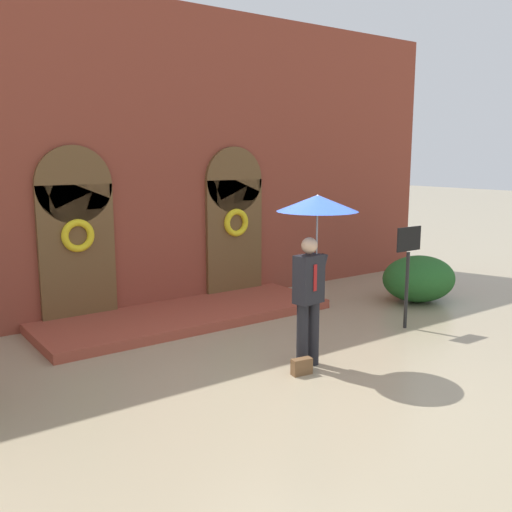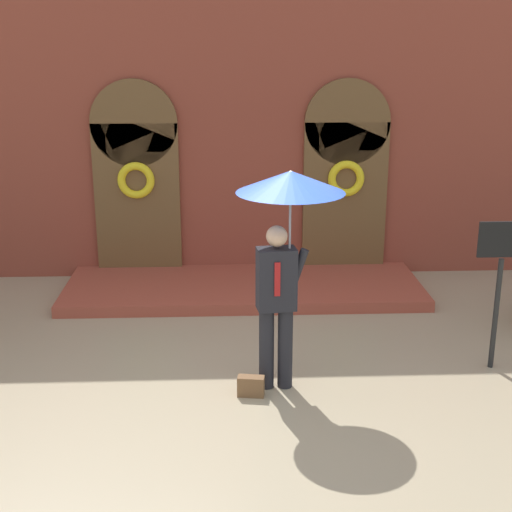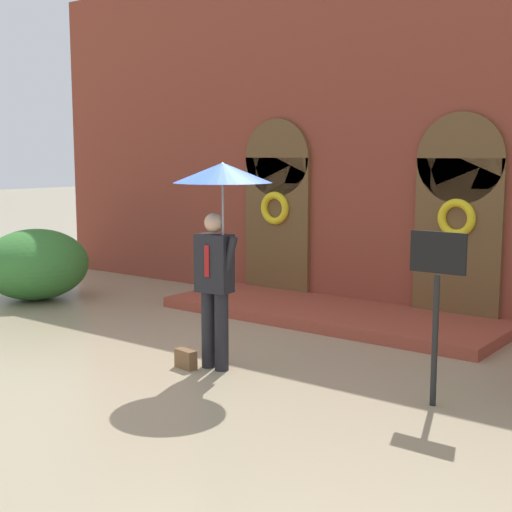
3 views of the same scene
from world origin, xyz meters
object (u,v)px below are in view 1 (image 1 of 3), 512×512
Objects in this scene: handbag at (302,366)px; sign_post at (408,260)px; shrub_right at (419,279)px; person_with_umbrella at (315,228)px.

sign_post is at bearing 20.16° from handbag.
shrub_right is (1.65, 1.05, -0.71)m from sign_post.
shrub_right reaches higher than handbag.
handbag is 0.18× the size of shrub_right.
person_with_umbrella is at bearing 36.72° from handbag.
handbag is at bearing -151.80° from person_with_umbrella.
person_with_umbrella is 4.53m from shrub_right.
person_with_umbrella reaches higher than sign_post.
sign_post reaches higher than shrub_right.
shrub_right is at bearing 28.60° from handbag.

